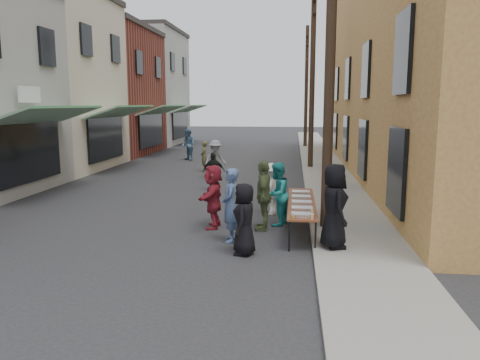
% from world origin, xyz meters
% --- Properties ---
extents(ground, '(120.00, 120.00, 0.00)m').
position_xyz_m(ground, '(0.00, 0.00, 0.00)').
color(ground, '#28282B').
rests_on(ground, ground).
extents(sidewalk, '(2.20, 60.00, 0.10)m').
position_xyz_m(sidewalk, '(5.00, 15.00, 0.05)').
color(sidewalk, gray).
rests_on(sidewalk, ground).
extents(storefront_row, '(8.00, 37.00, 9.00)m').
position_xyz_m(storefront_row, '(-10.00, 14.96, 4.12)').
color(storefront_row, maroon).
rests_on(storefront_row, ground).
extents(building_ochre, '(10.00, 28.00, 10.00)m').
position_xyz_m(building_ochre, '(11.10, 14.00, 5.00)').
color(building_ochre, '#A36E3A').
rests_on(building_ochre, ground).
extents(utility_pole_near, '(0.26, 0.26, 9.00)m').
position_xyz_m(utility_pole_near, '(4.30, 3.00, 4.50)').
color(utility_pole_near, '#2D2116').
rests_on(utility_pole_near, ground).
extents(utility_pole_mid, '(0.26, 0.26, 9.00)m').
position_xyz_m(utility_pole_mid, '(4.30, 15.00, 4.50)').
color(utility_pole_mid, '#2D2116').
rests_on(utility_pole_mid, ground).
extents(utility_pole_far, '(0.26, 0.26, 9.00)m').
position_xyz_m(utility_pole_far, '(4.30, 27.00, 4.50)').
color(utility_pole_far, '#2D2116').
rests_on(utility_pole_far, ground).
extents(serving_table, '(0.70, 4.00, 0.75)m').
position_xyz_m(serving_table, '(3.67, 2.94, 0.71)').
color(serving_table, maroon).
rests_on(serving_table, ground).
extents(catering_tray_sausage, '(0.50, 0.33, 0.08)m').
position_xyz_m(catering_tray_sausage, '(3.67, 1.29, 0.79)').
color(catering_tray_sausage, maroon).
rests_on(catering_tray_sausage, serving_table).
extents(catering_tray_foil_b, '(0.50, 0.33, 0.08)m').
position_xyz_m(catering_tray_foil_b, '(3.67, 1.94, 0.79)').
color(catering_tray_foil_b, '#B2B2B7').
rests_on(catering_tray_foil_b, serving_table).
extents(catering_tray_buns, '(0.50, 0.33, 0.08)m').
position_xyz_m(catering_tray_buns, '(3.67, 2.64, 0.79)').
color(catering_tray_buns, tan).
rests_on(catering_tray_buns, serving_table).
extents(catering_tray_foil_d, '(0.50, 0.33, 0.08)m').
position_xyz_m(catering_tray_foil_d, '(3.67, 3.34, 0.79)').
color(catering_tray_foil_d, '#B2B2B7').
rests_on(catering_tray_foil_d, serving_table).
extents(catering_tray_buns_end, '(0.50, 0.33, 0.08)m').
position_xyz_m(catering_tray_buns_end, '(3.67, 4.04, 0.79)').
color(catering_tray_buns_end, tan).
rests_on(catering_tray_buns_end, serving_table).
extents(condiment_jar_a, '(0.07, 0.07, 0.08)m').
position_xyz_m(condiment_jar_a, '(3.45, 0.99, 0.79)').
color(condiment_jar_a, '#A57F26').
rests_on(condiment_jar_a, serving_table).
extents(condiment_jar_b, '(0.07, 0.07, 0.08)m').
position_xyz_m(condiment_jar_b, '(3.45, 1.09, 0.79)').
color(condiment_jar_b, '#A57F26').
rests_on(condiment_jar_b, serving_table).
extents(condiment_jar_c, '(0.07, 0.07, 0.08)m').
position_xyz_m(condiment_jar_c, '(3.45, 1.19, 0.79)').
color(condiment_jar_c, '#A57F26').
rests_on(condiment_jar_c, serving_table).
extents(cup_stack, '(0.08, 0.08, 0.12)m').
position_xyz_m(cup_stack, '(3.87, 1.04, 0.81)').
color(cup_stack, tan).
rests_on(cup_stack, serving_table).
extents(guest_front_a, '(0.57, 0.81, 1.58)m').
position_xyz_m(guest_front_a, '(2.40, 0.75, 0.79)').
color(guest_front_a, black).
rests_on(guest_front_a, ground).
extents(guest_front_b, '(0.50, 0.69, 1.77)m').
position_xyz_m(guest_front_b, '(1.96, 1.68, 0.89)').
color(guest_front_b, '#465C89').
rests_on(guest_front_b, ground).
extents(guest_front_c, '(0.91, 1.02, 1.72)m').
position_xyz_m(guest_front_c, '(3.01, 3.36, 0.86)').
color(guest_front_c, teal).
rests_on(guest_front_c, ground).
extents(guest_front_d, '(0.90, 1.14, 1.55)m').
position_xyz_m(guest_front_d, '(2.78, 4.54, 0.78)').
color(guest_front_d, white).
rests_on(guest_front_d, ground).
extents(guest_front_e, '(0.45, 1.07, 1.83)m').
position_xyz_m(guest_front_e, '(2.68, 2.84, 0.91)').
color(guest_front_e, '#55663B').
rests_on(guest_front_e, ground).
extents(guest_queue_back, '(0.52, 1.58, 1.70)m').
position_xyz_m(guest_queue_back, '(1.34, 2.89, 0.85)').
color(guest_queue_back, maroon).
rests_on(guest_queue_back, ground).
extents(server, '(0.79, 1.03, 1.88)m').
position_xyz_m(server, '(4.35, 1.16, 1.04)').
color(server, black).
rests_on(server, sidewalk).
extents(passerby_left, '(1.24, 1.21, 1.71)m').
position_xyz_m(passerby_left, '(0.01, 11.13, 0.85)').
color(passerby_left, gray).
rests_on(passerby_left, ground).
extents(passerby_mid, '(0.91, 0.54, 1.45)m').
position_xyz_m(passerby_mid, '(0.42, 8.35, 0.73)').
color(passerby_mid, black).
rests_on(passerby_mid, ground).
extents(passerby_right, '(0.38, 0.55, 1.48)m').
position_xyz_m(passerby_right, '(-0.92, 13.36, 0.74)').
color(passerby_right, brown).
rests_on(passerby_right, ground).
extents(passerby_far, '(1.13, 1.14, 1.85)m').
position_xyz_m(passerby_far, '(-2.69, 17.65, 0.93)').
color(passerby_far, '#4B7192').
rests_on(passerby_far, ground).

